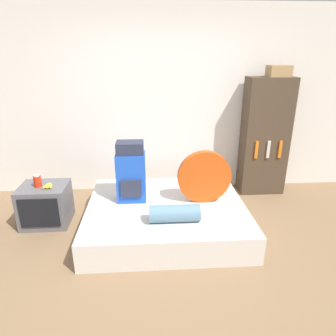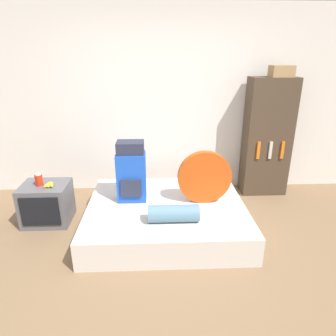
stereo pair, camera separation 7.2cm
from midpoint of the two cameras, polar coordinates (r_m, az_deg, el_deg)
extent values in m
plane|color=#846647|center=(3.03, 0.18, -19.34)|extent=(16.00, 16.00, 0.00)
cube|color=white|center=(4.37, -1.68, 12.27)|extent=(8.00, 0.05, 2.60)
cube|color=silver|center=(3.61, -0.93, -9.04)|extent=(1.83, 1.55, 0.31)
cube|color=blue|center=(3.55, -7.60, -1.73)|extent=(0.34, 0.24, 0.58)
cube|color=#282D42|center=(3.44, -7.87, 3.86)|extent=(0.31, 0.22, 0.14)
cube|color=#282D42|center=(3.46, -7.66, -3.92)|extent=(0.24, 0.03, 0.21)
cylinder|color=#D14C14|center=(3.49, 6.33, -1.70)|extent=(0.62, 0.09, 0.62)
cylinder|color=#5B849E|center=(3.15, 0.58, -8.65)|extent=(0.53, 0.18, 0.18)
cube|color=#5B5B60|center=(3.96, -22.74, -6.42)|extent=(0.55, 0.46, 0.49)
cube|color=black|center=(3.76, -23.87, -7.90)|extent=(0.44, 0.02, 0.36)
cylinder|color=red|center=(3.84, -24.10, -2.34)|extent=(0.09, 0.09, 0.13)
cylinder|color=white|center=(3.82, -24.26, -1.33)|extent=(0.06, 0.06, 0.02)
ellipsoid|color=yellow|center=(3.80, -22.58, -3.13)|extent=(0.08, 0.16, 0.04)
ellipsoid|color=yellow|center=(3.79, -22.28, -3.13)|extent=(0.04, 0.15, 0.04)
ellipsoid|color=yellow|center=(3.79, -21.98, -3.13)|extent=(0.08, 0.16, 0.04)
cube|color=#473828|center=(4.53, 17.52, 5.60)|extent=(0.64, 0.33, 1.67)
cube|color=orange|center=(4.34, 16.04, 3.35)|extent=(0.04, 0.02, 0.25)
cube|color=beige|center=(4.40, 18.12, 3.36)|extent=(0.04, 0.02, 0.25)
cube|color=orange|center=(4.47, 20.14, 3.36)|extent=(0.04, 0.02, 0.25)
cube|color=#A88456|center=(4.39, 19.90, 16.98)|extent=(0.29, 0.22, 0.15)
camera|label=1|loc=(0.04, -90.61, -0.23)|focal=32.00mm
camera|label=2|loc=(0.04, 89.39, 0.23)|focal=32.00mm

